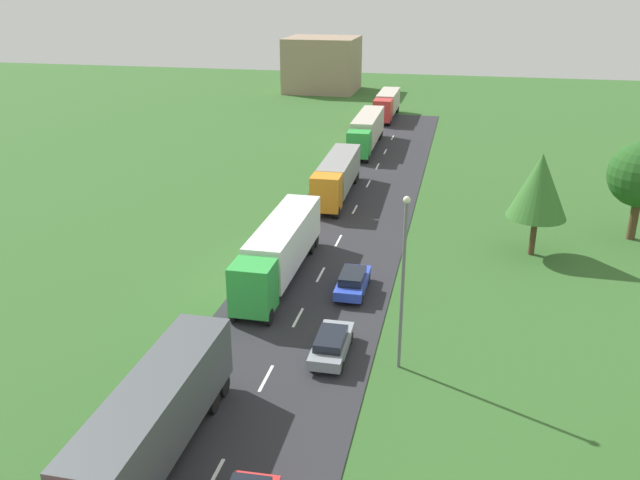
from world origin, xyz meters
name	(u,v)px	position (x,y,z in m)	size (l,w,h in m)	color
road	(270,371)	(0.00, 24.50, 0.03)	(10.00, 140.00, 0.06)	#2B2B30
lane_marking_centre	(242,424)	(0.00, 19.99, 0.07)	(0.16, 119.94, 0.01)	white
truck_lead	(141,435)	(-2.65, 15.89, 2.16)	(2.52, 14.45, 3.66)	red
truck_second	(280,248)	(-2.52, 35.60, 2.19)	(2.53, 13.77, 3.68)	green
truck_third	(337,175)	(-2.27, 54.00, 2.07)	(2.78, 13.08, 3.47)	orange
truck_fourth	(367,130)	(-2.44, 73.08, 2.22)	(2.69, 14.51, 3.78)	green
truck_fifth	(387,104)	(-2.33, 91.64, 2.11)	(2.54, 12.23, 3.54)	red
car_third	(331,344)	(2.77, 26.56, 0.79)	(1.78, 4.47, 1.36)	#8C939E
car_fourth	(353,281)	(2.57, 34.37, 0.83)	(1.79, 4.51, 1.47)	blue
lamppost_second	(403,277)	(6.37, 26.38, 5.12)	(0.36, 0.36, 9.27)	slate
tree_birch	(539,186)	(14.21, 43.53, 5.17)	(4.22, 4.22, 7.52)	#513823
distant_building	(322,64)	(-16.68, 114.34, 4.62)	(12.24, 11.77, 9.23)	#9E846B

